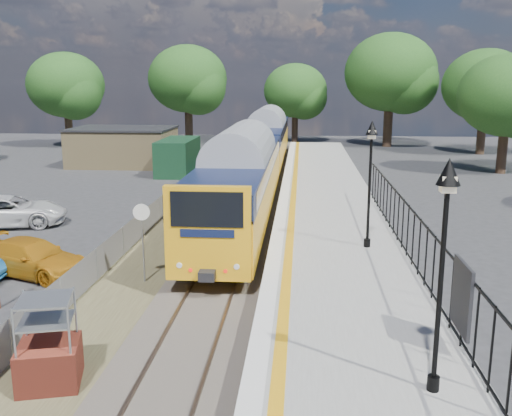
# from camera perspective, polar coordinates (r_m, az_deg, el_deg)

# --- Properties ---
(ground) EXTENTS (120.00, 120.00, 0.00)m
(ground) POSITION_cam_1_polar(r_m,az_deg,el_deg) (16.20, -6.10, -12.50)
(ground) COLOR #2D2D30
(ground) RESTS_ON ground
(track_bed) EXTENTS (5.90, 80.00, 0.29)m
(track_bed) POSITION_cam_1_polar(r_m,az_deg,el_deg) (25.23, -3.13, -3.00)
(track_bed) COLOR #473F38
(track_bed) RESTS_ON ground
(platform) EXTENTS (5.00, 70.00, 0.90)m
(platform) POSITION_cam_1_polar(r_m,az_deg,el_deg) (23.34, 7.76, -3.47)
(platform) COLOR gray
(platform) RESTS_ON ground
(platform_edge) EXTENTS (0.90, 70.00, 0.01)m
(platform_edge) POSITION_cam_1_polar(r_m,az_deg,el_deg) (23.19, 2.70, -2.30)
(platform_edge) COLOR silver
(platform_edge) RESTS_ON platform
(victorian_lamp_south) EXTENTS (0.44, 0.44, 4.60)m
(victorian_lamp_south) POSITION_cam_1_polar(r_m,az_deg,el_deg) (11.04, 18.39, -1.40)
(victorian_lamp_south) COLOR black
(victorian_lamp_south) RESTS_ON platform
(victorian_lamp_north) EXTENTS (0.44, 0.44, 4.60)m
(victorian_lamp_north) POSITION_cam_1_polar(r_m,az_deg,el_deg) (20.71, 11.42, 5.25)
(victorian_lamp_north) COLOR black
(victorian_lamp_north) RESTS_ON platform
(palisade_fence) EXTENTS (0.12, 26.00, 2.00)m
(palisade_fence) POSITION_cam_1_polar(r_m,az_deg,el_deg) (17.77, 16.47, -4.34)
(palisade_fence) COLOR black
(palisade_fence) RESTS_ON platform
(wire_fence) EXTENTS (0.06, 52.00, 1.20)m
(wire_fence) POSITION_cam_1_polar(r_m,az_deg,el_deg) (28.04, -10.07, -0.52)
(wire_fence) COLOR #999EA3
(wire_fence) RESTS_ON ground
(outbuilding) EXTENTS (10.80, 10.10, 3.12)m
(outbuilding) POSITION_cam_1_polar(r_m,az_deg,el_deg) (47.94, -12.17, 5.88)
(outbuilding) COLOR tan
(outbuilding) RESTS_ON ground
(tree_line) EXTENTS (56.80, 43.80, 11.88)m
(tree_line) POSITION_cam_1_polar(r_m,az_deg,el_deg) (56.43, 3.21, 12.27)
(tree_line) COLOR #332319
(tree_line) RESTS_ON ground
(train) EXTENTS (2.82, 40.83, 3.51)m
(train) POSITION_cam_1_polar(r_m,az_deg,el_deg) (37.57, 0.23, 5.65)
(train) COLOR gold
(train) RESTS_ON ground
(brick_plinth) EXTENTS (1.63, 1.63, 2.15)m
(brick_plinth) POSITION_cam_1_polar(r_m,az_deg,el_deg) (14.06, -20.08, -12.65)
(brick_plinth) COLOR maroon
(brick_plinth) RESTS_ON ground
(speed_sign) EXTENTS (0.56, 0.15, 2.82)m
(speed_sign) POSITION_cam_1_polar(r_m,az_deg,el_deg) (19.74, -11.30, -2.13)
(speed_sign) COLOR #999EA3
(speed_sign) RESTS_ON ground
(car_yellow) EXTENTS (4.79, 3.23, 1.29)m
(car_yellow) POSITION_cam_1_polar(r_m,az_deg,el_deg) (22.08, -21.48, -4.65)
(car_yellow) COLOR #C68017
(car_yellow) RESTS_ON ground
(car_white) EXTENTS (5.79, 3.82, 1.48)m
(car_white) POSITION_cam_1_polar(r_m,az_deg,el_deg) (29.91, -23.50, -0.29)
(car_white) COLOR silver
(car_white) RESTS_ON ground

